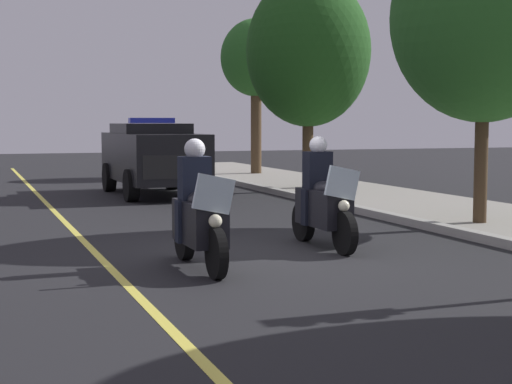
{
  "coord_description": "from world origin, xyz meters",
  "views": [
    {
      "loc": [
        10.73,
        -4.01,
        1.93
      ],
      "look_at": [
        -0.28,
        0.0,
        0.9
      ],
      "focal_mm": 55.58,
      "sensor_mm": 36.0,
      "label": 1
    }
  ],
  "objects_px": {
    "tree_mid_block": "(485,18)",
    "police_motorcycle_lead_right": "(323,203)",
    "cyclist_background": "(165,154)",
    "tree_behind_suv": "(256,59)",
    "police_suv": "(153,155)",
    "tree_far_back": "(308,51)",
    "police_motorcycle_lead_left": "(199,216)"
  },
  "relations": [
    {
      "from": "tree_mid_block",
      "to": "tree_behind_suv",
      "type": "relative_size",
      "value": 1.01
    },
    {
      "from": "police_motorcycle_lead_left",
      "to": "police_suv",
      "type": "bearing_deg",
      "value": 170.55
    },
    {
      "from": "police_motorcycle_lead_right",
      "to": "police_suv",
      "type": "height_order",
      "value": "police_suv"
    },
    {
      "from": "police_motorcycle_lead_right",
      "to": "cyclist_background",
      "type": "distance_m",
      "value": 15.53
    },
    {
      "from": "police_suv",
      "to": "tree_behind_suv",
      "type": "bearing_deg",
      "value": 140.06
    },
    {
      "from": "police_suv",
      "to": "cyclist_background",
      "type": "xyz_separation_m",
      "value": [
        -5.89,
        1.73,
        -0.22
      ]
    },
    {
      "from": "tree_mid_block",
      "to": "tree_behind_suv",
      "type": "distance_m",
      "value": 14.7
    },
    {
      "from": "police_motorcycle_lead_left",
      "to": "tree_behind_suv",
      "type": "relative_size",
      "value": 0.39
    },
    {
      "from": "cyclist_background",
      "to": "tree_behind_suv",
      "type": "bearing_deg",
      "value": 94.8
    },
    {
      "from": "police_motorcycle_lead_right",
      "to": "police_suv",
      "type": "bearing_deg",
      "value": -176.96
    },
    {
      "from": "tree_far_back",
      "to": "tree_behind_suv",
      "type": "height_order",
      "value": "tree_far_back"
    },
    {
      "from": "police_motorcycle_lead_right",
      "to": "police_motorcycle_lead_left",
      "type": "bearing_deg",
      "value": -65.1
    },
    {
      "from": "tree_far_back",
      "to": "police_motorcycle_lead_left",
      "type": "bearing_deg",
      "value": -30.59
    },
    {
      "from": "police_motorcycle_lead_left",
      "to": "tree_far_back",
      "type": "distance_m",
      "value": 12.46
    },
    {
      "from": "tree_mid_block",
      "to": "police_suv",
      "type": "bearing_deg",
      "value": -153.74
    },
    {
      "from": "cyclist_background",
      "to": "tree_far_back",
      "type": "relative_size",
      "value": 0.3
    },
    {
      "from": "police_motorcycle_lead_left",
      "to": "police_motorcycle_lead_right",
      "type": "height_order",
      "value": "same"
    },
    {
      "from": "tree_mid_block",
      "to": "tree_far_back",
      "type": "height_order",
      "value": "tree_far_back"
    },
    {
      "from": "cyclist_background",
      "to": "police_motorcycle_lead_right",
      "type": "bearing_deg",
      "value": -4.52
    },
    {
      "from": "police_motorcycle_lead_left",
      "to": "tree_mid_block",
      "type": "xyz_separation_m",
      "value": [
        -2.16,
        5.96,
        3.11
      ]
    },
    {
      "from": "police_motorcycle_lead_left",
      "to": "tree_far_back",
      "type": "xyz_separation_m",
      "value": [
        -10.37,
        6.13,
        3.19
      ]
    },
    {
      "from": "tree_mid_block",
      "to": "police_motorcycle_lead_right",
      "type": "bearing_deg",
      "value": -73.33
    },
    {
      "from": "police_suv",
      "to": "tree_far_back",
      "type": "relative_size",
      "value": 0.83
    },
    {
      "from": "police_motorcycle_lead_left",
      "to": "police_motorcycle_lead_right",
      "type": "distance_m",
      "value": 2.52
    },
    {
      "from": "cyclist_background",
      "to": "tree_mid_block",
      "type": "distance_m",
      "value": 14.88
    },
    {
      "from": "police_suv",
      "to": "tree_far_back",
      "type": "xyz_separation_m",
      "value": [
        0.29,
        4.36,
        2.83
      ]
    },
    {
      "from": "tree_mid_block",
      "to": "tree_behind_suv",
      "type": "height_order",
      "value": "tree_mid_block"
    },
    {
      "from": "police_motorcycle_lead_right",
      "to": "tree_mid_block",
      "type": "relative_size",
      "value": 0.38
    },
    {
      "from": "police_motorcycle_lead_right",
      "to": "tree_behind_suv",
      "type": "xyz_separation_m",
      "value": [
        -15.77,
        4.66,
        3.47
      ]
    },
    {
      "from": "cyclist_background",
      "to": "tree_behind_suv",
      "type": "distance_m",
      "value": 4.79
    },
    {
      "from": "police_motorcycle_lead_right",
      "to": "tree_far_back",
      "type": "bearing_deg",
      "value": 157.55
    },
    {
      "from": "police_suv",
      "to": "cyclist_background",
      "type": "height_order",
      "value": "police_suv"
    }
  ]
}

